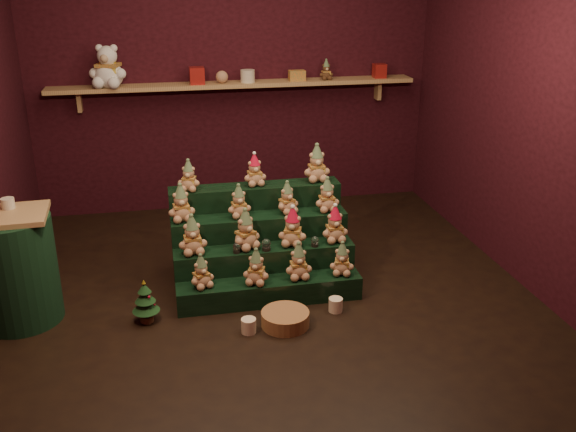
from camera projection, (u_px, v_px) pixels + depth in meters
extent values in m
plane|color=black|center=(270.00, 289.00, 5.08)|extent=(4.00, 4.00, 0.00)
cube|color=black|center=(233.00, 71.00, 6.43)|extent=(4.00, 0.10, 2.80)
cube|color=black|center=(352.00, 219.00, 2.69)|extent=(4.00, 0.10, 2.80)
cube|color=black|center=(530.00, 103.00, 4.95)|extent=(0.10, 4.00, 2.80)
cube|color=tan|center=(236.00, 84.00, 6.31)|extent=(3.60, 0.26, 0.04)
cube|color=tan|center=(79.00, 101.00, 6.13)|extent=(0.04, 0.12, 0.20)
cube|color=tan|center=(378.00, 90.00, 6.69)|extent=(0.04, 0.12, 0.20)
cube|color=black|center=(270.00, 291.00, 4.86)|extent=(1.40, 0.22, 0.18)
cube|color=black|center=(265.00, 268.00, 5.03)|extent=(1.40, 0.22, 0.36)
cube|color=black|center=(260.00, 246.00, 5.19)|extent=(1.40, 0.22, 0.54)
cube|color=black|center=(256.00, 226.00, 5.36)|extent=(1.40, 0.22, 0.72)
cylinder|color=black|center=(237.00, 251.00, 4.86)|extent=(0.06, 0.06, 0.02)
sphere|color=silver|center=(237.00, 247.00, 4.84)|extent=(0.06, 0.06, 0.06)
cylinder|color=black|center=(266.00, 249.00, 4.90)|extent=(0.07, 0.07, 0.03)
sphere|color=silver|center=(266.00, 243.00, 4.88)|extent=(0.07, 0.07, 0.07)
cylinder|color=black|center=(315.00, 245.00, 4.97)|extent=(0.06, 0.06, 0.02)
sphere|color=silver|center=(315.00, 240.00, 4.96)|extent=(0.06, 0.06, 0.06)
cube|color=tan|center=(6.00, 216.00, 4.36)|extent=(0.55, 0.47, 0.04)
cylinder|color=black|center=(16.00, 270.00, 4.51)|extent=(0.57, 0.57, 0.79)
cylinder|color=beige|center=(8.00, 203.00, 4.44)|extent=(0.09, 0.09, 0.07)
cylinder|color=#4D2E1B|center=(147.00, 318.00, 4.61)|extent=(0.10, 0.10, 0.05)
cone|color=#153A1C|center=(146.00, 304.00, 4.57)|extent=(0.20, 0.20, 0.10)
cone|color=#153A1C|center=(145.00, 296.00, 4.55)|extent=(0.15, 0.15, 0.09)
cone|color=#153A1C|center=(144.00, 288.00, 4.52)|extent=(0.10, 0.10, 0.07)
cone|color=gold|center=(144.00, 282.00, 4.51)|extent=(0.03, 0.03, 0.03)
cylinder|color=beige|center=(249.00, 326.00, 4.47)|extent=(0.11, 0.11, 0.11)
cylinder|color=beige|center=(336.00, 305.00, 4.74)|extent=(0.10, 0.10, 0.10)
cylinder|color=#9A673E|center=(285.00, 319.00, 4.55)|extent=(0.35, 0.35, 0.11)
cube|color=maroon|center=(197.00, 76.00, 6.18)|extent=(0.14, 0.14, 0.16)
cylinder|color=beige|center=(248.00, 76.00, 6.28)|extent=(0.14, 0.14, 0.12)
cube|color=maroon|center=(379.00, 71.00, 6.53)|extent=(0.12, 0.12, 0.14)
sphere|color=tan|center=(222.00, 77.00, 6.23)|extent=(0.12, 0.12, 0.12)
cube|color=orange|center=(297.00, 75.00, 6.38)|extent=(0.16, 0.10, 0.10)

